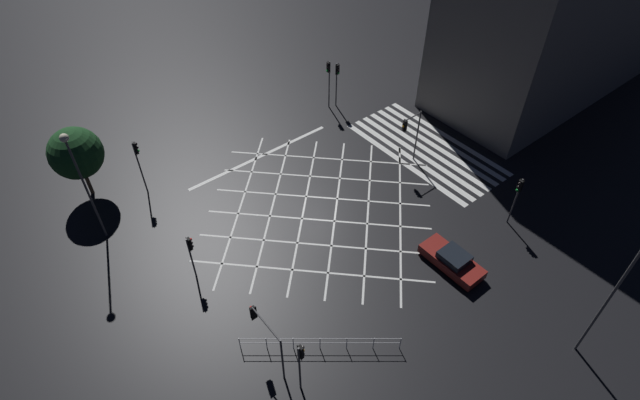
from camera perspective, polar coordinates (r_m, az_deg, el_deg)
ground_plane at (r=35.93m, az=-0.00°, el=-0.97°), size 200.00×200.00×0.00m
road_markings at (r=39.55m, az=7.21°, el=3.59°), size 19.42×23.81×0.01m
traffic_light_median_south at (r=38.36m, az=10.30°, el=7.96°), size 0.36×1.91×4.52m
traffic_light_nw_cross at (r=25.51m, az=-2.23°, el=-17.72°), size 0.36×0.39×3.99m
traffic_light_sw_cross at (r=35.45m, az=21.62°, el=0.77°), size 0.36×0.39×3.97m
traffic_light_se_main at (r=44.91m, az=1.98°, el=13.93°), size 0.39×0.36×4.20m
traffic_light_se_cross at (r=44.57m, az=0.98°, el=14.03°), size 0.36×0.39×4.53m
traffic_light_median_north at (r=31.05m, az=-14.57°, el=-5.47°), size 0.36×0.39×3.42m
traffic_light_ne_cross at (r=37.39m, az=-20.08°, el=4.58°), size 0.36×0.39×4.55m
traffic_light_nw_main at (r=26.49m, az=-6.30°, el=-14.62°), size 2.77×0.36×3.81m
street_lamp_east at (r=33.26m, az=-26.02°, el=3.37°), size 0.53×0.53×8.50m
street_lamp_west at (r=27.76m, az=31.26°, el=-7.76°), size 0.45×0.45×9.75m
street_tree_near at (r=38.63m, az=-26.13°, el=4.81°), size 3.71×3.71×5.59m
waiting_car at (r=32.98m, az=14.86°, el=-6.68°), size 4.24×1.75×1.28m
pedestrian_railing at (r=28.48m, az=-0.00°, el=-15.92°), size 5.59×6.97×1.05m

